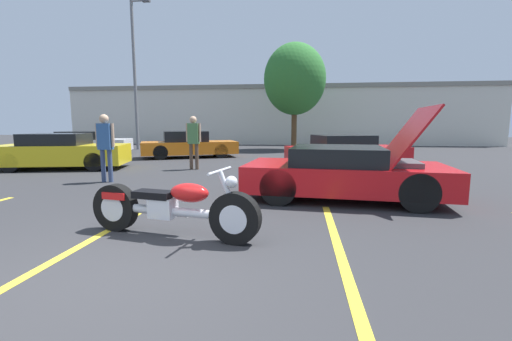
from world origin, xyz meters
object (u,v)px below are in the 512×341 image
(motorcycle, at_px, (172,208))
(spectator_near_motorcycle, at_px, (194,138))
(parked_car_mid_left_row, at_px, (61,152))
(parked_car_right_row, at_px, (346,150))
(light_pole, at_px, (136,69))
(parked_car_left_row, at_px, (85,143))
(tree_background, at_px, (295,79))
(spectator_by_show_car, at_px, (105,142))
(show_car_hood_open, at_px, (345,172))
(parked_car_mid_right_row, at_px, (189,145))

(motorcycle, height_order, spectator_near_motorcycle, spectator_near_motorcycle)
(motorcycle, relative_size, parked_car_mid_left_row, 0.57)
(parked_car_right_row, bearing_deg, spectator_near_motorcycle, -178.96)
(motorcycle, height_order, parked_car_mid_left_row, parked_car_mid_left_row)
(motorcycle, height_order, parked_car_right_row, parked_car_right_row)
(parked_car_mid_left_row, bearing_deg, parked_car_right_row, 0.12)
(light_pole, bearing_deg, parked_car_right_row, -29.78)
(parked_car_left_row, relative_size, spectator_near_motorcycle, 2.49)
(light_pole, relative_size, parked_car_mid_left_row, 1.94)
(light_pole, xyz_separation_m, motorcycle, (7.98, -15.38, -4.35))
(parked_car_mid_left_row, relative_size, spectator_near_motorcycle, 2.48)
(parked_car_left_row, bearing_deg, motorcycle, -66.17)
(tree_background, distance_m, spectator_by_show_car, 13.47)
(light_pole, height_order, motorcycle, light_pole)
(show_car_hood_open, bearing_deg, parked_car_right_row, 87.88)
(show_car_hood_open, distance_m, parked_car_right_row, 6.08)
(show_car_hood_open, xyz_separation_m, parked_car_mid_right_row, (-6.08, 8.17, 0.01))
(tree_background, xyz_separation_m, spectator_near_motorcycle, (-3.25, -9.42, -3.05))
(light_pole, distance_m, parked_car_left_row, 5.75)
(motorcycle, relative_size, parked_car_right_row, 0.54)
(parked_car_left_row, xyz_separation_m, spectator_near_motorcycle, (7.12, -4.66, 0.51))
(tree_background, bearing_deg, light_pole, -174.30)
(light_pole, xyz_separation_m, parked_car_mid_left_row, (1.52, -8.93, -4.17))
(parked_car_right_row, bearing_deg, show_car_hood_open, -116.11)
(light_pole, bearing_deg, spectator_near_motorcycle, -54.12)
(parked_car_right_row, bearing_deg, spectator_by_show_car, -164.37)
(parked_car_right_row, distance_m, parked_car_mid_left_row, 10.23)
(parked_car_right_row, bearing_deg, tree_background, 86.91)
(light_pole, relative_size, spectator_near_motorcycle, 4.81)
(light_pole, relative_size, parked_car_right_row, 1.83)
(light_pole, distance_m, spectator_by_show_car, 12.71)
(motorcycle, xyz_separation_m, parked_car_mid_left_row, (-6.46, 6.45, 0.18))
(show_car_hood_open, xyz_separation_m, parked_car_mid_left_row, (-9.17, 3.67, 0.03))
(light_pole, relative_size, tree_background, 1.40)
(spectator_near_motorcycle, bearing_deg, parked_car_mid_left_row, -174.43)
(spectator_by_show_car, bearing_deg, parked_car_mid_left_row, 142.60)
(parked_car_mid_right_row, bearing_deg, parked_car_mid_left_row, -148.44)
(show_car_hood_open, height_order, parked_car_left_row, show_car_hood_open)
(light_pole, distance_m, parked_car_right_row, 13.88)
(parked_car_mid_left_row, bearing_deg, motorcycle, -58.19)
(light_pole, bearing_deg, parked_car_mid_right_row, -43.84)
(parked_car_mid_right_row, bearing_deg, tree_background, 24.22)
(parked_car_right_row, xyz_separation_m, parked_car_mid_right_row, (-6.87, 2.14, 0.02))
(parked_car_left_row, bearing_deg, spectator_by_show_car, -67.19)
(show_car_hood_open, distance_m, parked_car_mid_right_row, 10.19)
(light_pole, bearing_deg, show_car_hood_open, -49.68)
(light_pole, bearing_deg, spectator_by_show_car, -67.87)
(parked_car_mid_right_row, bearing_deg, spectator_near_motorcycle, -93.42)
(parked_car_mid_right_row, bearing_deg, parked_car_left_row, 149.81)
(parked_car_left_row, distance_m, spectator_near_motorcycle, 8.52)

